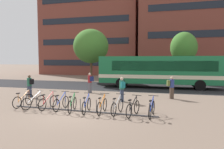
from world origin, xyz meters
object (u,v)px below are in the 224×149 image
Objects in this scene: parked_bicycle_orange_6 at (102,106)px; commuter_black_pack_3 at (30,84)px; parked_bicycle_silver_7 at (117,107)px; parked_bicycle_green_4 at (72,104)px; parked_bicycle_black_8 at (133,108)px; parked_bicycle_blue_9 at (152,109)px; street_tree_0 at (91,46)px; commuter_navy_pack_1 at (90,81)px; parked_bicycle_orange_0 at (23,100)px; street_tree_1 at (184,48)px; commuter_teal_pack_2 at (122,88)px; parked_bicycle_blue_5 at (87,105)px; commuter_olive_pack_0 at (171,86)px; parked_bicycle_blue_3 at (61,103)px; parked_bicycle_red_2 at (48,102)px; city_bus at (158,70)px; parked_bicycle_silver_1 at (34,102)px.

parked_bicycle_orange_6 is 7.55m from commuter_black_pack_3.
commuter_black_pack_3 reaches higher than parked_bicycle_silver_7.
parked_bicycle_green_4 and parked_bicycle_black_8 have the same top height.
parked_bicycle_black_8 is 0.93m from parked_bicycle_blue_9.
parked_bicycle_green_4 is 16.65m from street_tree_0.
commuter_black_pack_3 is (-7.63, 3.18, 0.58)m from parked_bicycle_silver_7.
commuter_navy_pack_1 is (-1.36, 6.38, 0.60)m from parked_bicycle_green_4.
commuter_navy_pack_1 is at bearing -13.32° from parked_bicycle_orange_0.
street_tree_1 reaches higher than parked_bicycle_blue_9.
commuter_black_pack_3 reaches higher than parked_bicycle_orange_0.
commuter_teal_pack_2 is 14.38m from street_tree_0.
commuter_teal_pack_2 is (1.26, 3.31, 0.57)m from parked_bicycle_blue_5.
commuter_black_pack_3 is (-6.80, 3.22, 0.58)m from parked_bicycle_orange_6.
parked_bicycle_black_8 is 3.63m from commuter_teal_pack_2.
commuter_black_pack_3 is at bearing 174.44° from commuter_olive_pack_0.
commuter_black_pack_3 is (-8.48, 3.36, 0.58)m from parked_bicycle_black_8.
parked_bicycle_blue_3 is 1.03× the size of commuter_black_pack_3.
parked_bicycle_green_4 is at bearing 95.59° from parked_bicycle_blue_9.
street_tree_1 reaches higher than commuter_black_pack_3.
street_tree_0 is at bearing -41.89° from commuter_navy_pack_1.
parked_bicycle_orange_6 is at bearing -99.09° from parked_bicycle_green_4.
commuter_navy_pack_1 is 4.67m from commuter_teal_pack_2.
parked_bicycle_blue_3 is 6.28m from commuter_navy_pack_1.
parked_bicycle_blue_9 is (3.45, 0.06, 0.00)m from parked_bicycle_blue_5.
commuter_olive_pack_0 is at bearing -88.43° from commuter_teal_pack_2.
parked_bicycle_green_4 is (1.61, -0.15, 0.00)m from parked_bicycle_red_2.
parked_bicycle_green_4 is 6.08m from commuter_black_pack_3.
parked_bicycle_blue_3 is at bearing -84.42° from parked_bicycle_red_2.
parked_bicycle_silver_7 is at bearing 93.03° from parked_bicycle_blue_9.
street_tree_0 reaches higher than parked_bicycle_orange_6.
parked_bicycle_black_8 is at bearing -87.77° from parked_bicycle_red_2.
parked_bicycle_silver_7 is 1.03× the size of commuter_teal_pack_2.
parked_bicycle_blue_3 is 5.36m from commuter_black_pack_3.
parked_bicycle_blue_5 is at bearing -104.19° from parked_bicycle_green_4.
city_bus is at bearing -111.89° from commuter_navy_pack_1.
parked_bicycle_orange_0 is 6.76m from parked_bicycle_black_8.
parked_bicycle_silver_7 is 1.02× the size of parked_bicycle_black_8.
parked_bicycle_orange_6 is 0.82m from parked_bicycle_silver_7.
street_tree_0 is (-2.99, 15.28, 4.25)m from parked_bicycle_red_2.
commuter_teal_pack_2 is (4.59, 3.21, 0.57)m from parked_bicycle_silver_1.
commuter_black_pack_3 reaches higher than parked_bicycle_blue_9.
parked_bicycle_silver_7 is 5.87m from commuter_olive_pack_0.
parked_bicycle_silver_1 is at bearing 102.50° from parked_bicycle_black_8.
parked_bicycle_blue_9 is (1.78, -0.08, 0.00)m from parked_bicycle_silver_7.
parked_bicycle_orange_0 and parked_bicycle_silver_7 have the same top height.
commuter_teal_pack_2 is (-0.42, 3.17, 0.57)m from parked_bicycle_silver_7.
city_bus is 12.08m from parked_bicycle_blue_3.
commuter_olive_pack_0 is 6.85m from commuter_navy_pack_1.
parked_bicycle_blue_5 is at bearing -70.58° from street_tree_0.
parked_bicycle_orange_0 is 0.25× the size of street_tree_0.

